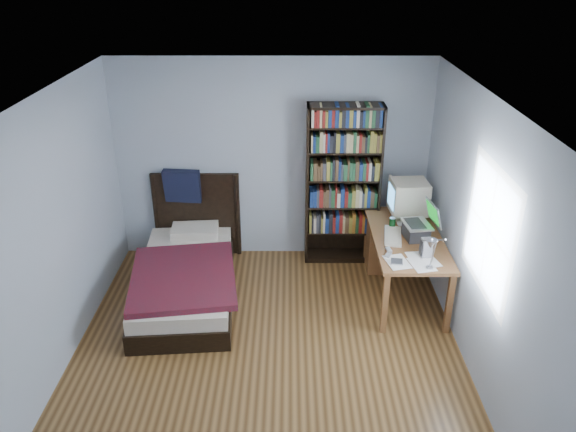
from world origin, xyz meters
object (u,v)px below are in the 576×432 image
at_px(keyboard, 393,236).
at_px(speaker, 426,248).
at_px(crt_monitor, 408,197).
at_px(desk_lamp, 431,246).
at_px(bookshelf, 343,185).
at_px(bed, 187,273).
at_px(soda_can, 392,223).
at_px(desk, 398,243).
at_px(laptop, 418,228).

height_order(keyboard, speaker, speaker).
height_order(crt_monitor, desk_lamp, desk_lamp).
bearing_deg(bookshelf, speaker, -59.12).
bearing_deg(bed, crt_monitor, 10.21).
height_order(bookshelf, bed, bookshelf).
xyz_separation_m(speaker, bed, (-2.56, 0.45, -0.58)).
bearing_deg(crt_monitor, soda_can, -127.92).
relative_size(desk, soda_can, 12.56).
xyz_separation_m(crt_monitor, bed, (-2.53, -0.46, -0.74)).
bearing_deg(bed, speaker, -10.02).
relative_size(laptop, bed, 0.20).
height_order(desk, crt_monitor, crt_monitor).
distance_m(crt_monitor, laptop, 0.52).
height_order(desk_lamp, soda_can, desk_lamp).
height_order(crt_monitor, keyboard, crt_monitor).
height_order(laptop, bed, bed).
bearing_deg(speaker, desk, 89.68).
bearing_deg(desk_lamp, keyboard, 98.40).
bearing_deg(speaker, crt_monitor, 84.86).
bearing_deg(keyboard, desk, 79.91).
height_order(laptop, keyboard, laptop).
bearing_deg(soda_can, bookshelf, 129.87).
distance_m(soda_can, bed, 2.39).
xyz_separation_m(laptop, desk_lamp, (-0.12, -0.98, 0.32)).
bearing_deg(soda_can, desk_lamp, -84.38).
xyz_separation_m(crt_monitor, bookshelf, (-0.72, 0.35, 0.00)).
bearing_deg(keyboard, bookshelf, 129.19).
bearing_deg(laptop, keyboard, 177.53).
relative_size(keyboard, speaker, 2.25).
xyz_separation_m(desk, laptop, (0.10, -0.47, 0.43)).
bearing_deg(bed, soda_can, 4.67).
relative_size(desk, laptop, 3.68).
height_order(crt_monitor, speaker, crt_monitor).
xyz_separation_m(desk, keyboard, (-0.16, -0.46, 0.33)).
bearing_deg(bed, bookshelf, 24.01).
bearing_deg(laptop, bed, 178.99).
bearing_deg(crt_monitor, speaker, -88.05).
distance_m(bookshelf, bed, 2.12).
distance_m(crt_monitor, keyboard, 0.60).
bearing_deg(crt_monitor, bed, -169.79).
bearing_deg(keyboard, desk_lamp, -72.56).
distance_m(desk, keyboard, 0.59).
relative_size(crt_monitor, bed, 0.22).
distance_m(crt_monitor, bed, 2.68).
relative_size(laptop, bookshelf, 0.21).
xyz_separation_m(laptop, keyboard, (-0.26, 0.01, -0.10)).
distance_m(desk_lamp, soda_can, 1.28).
bearing_deg(bookshelf, soda_can, -50.13).
xyz_separation_m(crt_monitor, laptop, (0.03, -0.50, -0.15)).
bearing_deg(keyboard, laptop, 6.57).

